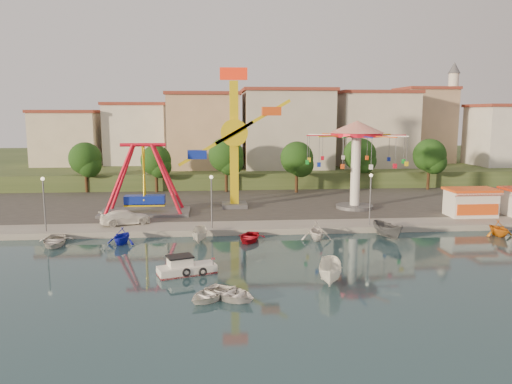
{
  "coord_description": "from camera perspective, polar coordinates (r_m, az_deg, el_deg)",
  "views": [
    {
      "loc": [
        -7.68,
        -35.54,
        11.92
      ],
      "look_at": [
        -3.53,
        14.0,
        4.0
      ],
      "focal_mm": 35.0,
      "sensor_mm": 36.0,
      "label": 1
    }
  ],
  "objects": [
    {
      "name": "quay_deck",
      "position": [
        98.53,
        -0.29,
        2.28
      ],
      "size": [
        200.0,
        100.0,
        0.6
      ],
      "primitive_type": "cube",
      "color": "#9E998E",
      "rests_on": "ground"
    },
    {
      "name": "ground",
      "position": [
        38.26,
        7.12,
        -9.17
      ],
      "size": [
        200.0,
        200.0,
        0.0
      ],
      "primitive_type": "plane",
      "color": "#142E37",
      "rests_on": "ground"
    },
    {
      "name": "pirate_ship_ride",
      "position": [
        57.34,
        -12.66,
        1.29
      ],
      "size": [
        10.0,
        5.0,
        8.0
      ],
      "color": "#59595E",
      "rests_on": "quay_deck"
    },
    {
      "name": "rowboat_b",
      "position": [
        32.95,
        -5.29,
        -11.53
      ],
      "size": [
        4.16,
        4.25,
        0.72
      ],
      "primitive_type": "imported",
      "rotation": [
        0.0,
        0.0,
        -0.72
      ],
      "color": "white",
      "rests_on": "ground"
    },
    {
      "name": "tree_5",
      "position": [
        78.06,
        19.22,
        3.98
      ],
      "size": [
        4.83,
        4.83,
        7.54
      ],
      "color": "#382314",
      "rests_on": "quay_deck"
    },
    {
      "name": "building_4",
      "position": [
        91.83,
        12.22,
        6.16
      ],
      "size": [
        10.75,
        9.23,
        9.24
      ],
      "primitive_type": "cube",
      "color": "beige",
      "rests_on": "hill_terrace"
    },
    {
      "name": "hill_terrace",
      "position": [
        103.35,
        -0.51,
        3.26
      ],
      "size": [
        200.0,
        60.0,
        3.0
      ],
      "primitive_type": "cube",
      "color": "#384C26",
      "rests_on": "ground"
    },
    {
      "name": "skiff",
      "position": [
        35.92,
        8.52,
        -9.05
      ],
      "size": [
        2.61,
        4.52,
        1.64
      ],
      "primitive_type": "imported",
      "rotation": [
        0.0,
        0.0,
        -0.25
      ],
      "color": "white",
      "rests_on": "ground"
    },
    {
      "name": "building_0",
      "position": [
        85.6,
        -22.4,
        6.38
      ],
      "size": [
        9.26,
        9.53,
        11.87
      ],
      "primitive_type": "cube",
      "color": "beige",
      "rests_on": "hill_terrace"
    },
    {
      "name": "building_6",
      "position": [
        99.0,
        26.97,
        6.49
      ],
      "size": [
        8.23,
        8.98,
        12.36
      ],
      "primitive_type": "cube",
      "color": "silver",
      "rests_on": "hill_terrace"
    },
    {
      "name": "moored_boat_1",
      "position": [
        47.47,
        -15.11,
        -4.85
      ],
      "size": [
        3.19,
        3.47,
        1.55
      ],
      "primitive_type": "imported",
      "rotation": [
        0.0,
        0.0,
        -0.25
      ],
      "color": "#161DC3",
      "rests_on": "ground"
    },
    {
      "name": "building_2",
      "position": [
        87.56,
        -5.16,
        6.85
      ],
      "size": [
        11.95,
        9.28,
        11.23
      ],
      "primitive_type": "cube",
      "color": "tan",
      "rests_on": "hill_terrace"
    },
    {
      "name": "moored_boat_3",
      "position": [
        46.89,
        -0.79,
        -5.19
      ],
      "size": [
        3.58,
        4.32,
        0.77
      ],
      "primitive_type": "imported",
      "rotation": [
        0.0,
        0.0,
        -0.28
      ],
      "color": "#B70E1D",
      "rests_on": "ground"
    },
    {
      "name": "tree_4",
      "position": [
        76.3,
        11.77,
        4.22
      ],
      "size": [
        4.86,
        4.86,
        7.6
      ],
      "color": "#382314",
      "rests_on": "quay_deck"
    },
    {
      "name": "van",
      "position": [
        52.85,
        -14.71,
        -2.81
      ],
      "size": [
        5.44,
        3.72,
        1.46
      ],
      "primitive_type": "imported",
      "rotation": [
        0.0,
        0.0,
        1.94
      ],
      "color": "white",
      "rests_on": "quay_deck"
    },
    {
      "name": "moored_boat_0",
      "position": [
        48.99,
        -22.05,
        -5.18
      ],
      "size": [
        3.68,
        4.67,
        0.88
      ],
      "primitive_type": "imported",
      "rotation": [
        0.0,
        0.0,
        0.17
      ],
      "color": "silver",
      "rests_on": "ground"
    },
    {
      "name": "asphalt_pad",
      "position": [
        66.95,
        1.86,
        -0.68
      ],
      "size": [
        90.0,
        28.0,
        0.01
      ],
      "primitive_type": "cube",
      "color": "#4C4944",
      "rests_on": "quay_deck"
    },
    {
      "name": "kamikaze_tower",
      "position": [
        59.31,
        -2.07,
        5.59
      ],
      "size": [
        8.85,
        3.1,
        16.5
      ],
      "color": "#59595E",
      "rests_on": "quay_deck"
    },
    {
      "name": "cabin_motorboat",
      "position": [
        38.04,
        -8.07,
        -8.67
      ],
      "size": [
        4.57,
        2.95,
        1.51
      ],
      "rotation": [
        0.0,
        0.0,
        0.34
      ],
      "color": "white",
      "rests_on": "ground"
    },
    {
      "name": "moored_boat_2",
      "position": [
        46.73,
        -6.43,
        -4.91
      ],
      "size": [
        1.66,
        3.67,
        1.37
      ],
      "primitive_type": "imported",
      "rotation": [
        0.0,
        0.0,
        -0.09
      ],
      "color": "silver",
      "rests_on": "ground"
    },
    {
      "name": "building_1",
      "position": [
        88.11,
        -13.77,
        5.8
      ],
      "size": [
        12.33,
        9.01,
        8.63
      ],
      "primitive_type": "cube",
      "color": "silver",
      "rests_on": "hill_terrace"
    },
    {
      "name": "moored_boat_4",
      "position": [
        47.63,
        6.9,
        -4.43
      ],
      "size": [
        2.91,
        3.35,
        1.73
      ],
      "primitive_type": "imported",
      "rotation": [
        0.0,
        0.0,
        -0.02
      ],
      "color": "white",
      "rests_on": "ground"
    },
    {
      "name": "lamp_post_0",
      "position": [
        51.96,
        -23.03,
        -1.45
      ],
      "size": [
        0.14,
        0.14,
        5.0
      ],
      "primitive_type": "cylinder",
      "color": "#59595E",
      "rests_on": "quay_deck"
    },
    {
      "name": "tree_1",
      "position": [
        72.57,
        -11.38,
        3.56
      ],
      "size": [
        4.35,
        4.35,
        6.8
      ],
      "color": "#382314",
      "rests_on": "quay_deck"
    },
    {
      "name": "rowboat_a",
      "position": [
        32.89,
        -2.91,
        -11.48
      ],
      "size": [
        4.59,
        4.52,
        0.78
      ],
      "primitive_type": "imported",
      "rotation": [
        0.0,
        0.0,
        0.83
      ],
      "color": "white",
      "rests_on": "ground"
    },
    {
      "name": "tree_3",
      "position": [
        71.15,
        4.69,
        3.89
      ],
      "size": [
        4.68,
        4.68,
        7.32
      ],
      "color": "#382314",
      "rests_on": "quay_deck"
    },
    {
      "name": "minaret",
      "position": [
        99.62,
        21.48,
        8.79
      ],
      "size": [
        2.8,
        2.8,
        18.0
      ],
      "color": "silver",
      "rests_on": "hill_terrace"
    },
    {
      "name": "tree_0",
      "position": [
        75.07,
        -18.94,
        3.63
      ],
      "size": [
        4.6,
        4.6,
        7.19
      ],
      "color": "#382314",
      "rests_on": "quay_deck"
    },
    {
      "name": "wave_swinger",
      "position": [
        59.92,
        11.39,
        5.31
      ],
      "size": [
        11.6,
        11.6,
        10.4
      ],
      "color": "#59595E",
      "rests_on": "quay_deck"
    },
    {
      "name": "building_5",
      "position": [
        94.81,
        20.34,
        6.49
      ],
      "size": [
        12.77,
        10.96,
        11.21
      ],
      "primitive_type": "cube",
      "color": "tan",
      "rests_on": "hill_terrace"
    },
    {
      "name": "building_3",
      "position": [
        85.49,
        4.18,
        6.13
      ],
      "size": [
        12.59,
        10.5,
        9.2
      ],
      "primitive_type": "cube",
      "color": "beige",
      "rests_on": "hill_terrace"
    },
    {
      "name": "lamp_post_1",
      "position": [
        49.33,
        -5.09,
        -1.28
      ],
      "size": [
        0.14,
        0.14,
        5.0
      ],
      "primitive_type": "cylinder",
      "color": "#59595E",
      "rests_on": "quay_deck"
    },
    {
      "name": "moored_boat_7",
      "position": [
        54.23,
        25.99,
        -3.72
      ],
      "size": [
        2.88,
        3.25,
        1.58
      ],
      "primitive_type": "imported",
      "rotation": [
        0.0,
        0.0,
        0.1
      ],
      "color": "orange",
      "rests_on": "ground"
    },
    {
      "name": "booth_left",
      "position": [
        59.97,
        23.34,
        -1.06
      ],
      "size": [
        5.4,
        3.78,
        3.08
      ],
      "color": "white",
      "rests_on": "quay_deck"
    },
    {
      "name": "moored_boat_5",
      "position": [
        49.51,
        14.84,
        -4.24
      ],
      "size": [
        2.65,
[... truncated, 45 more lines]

